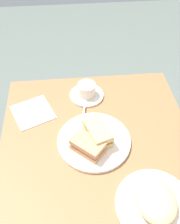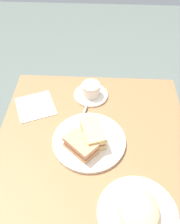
# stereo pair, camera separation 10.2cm
# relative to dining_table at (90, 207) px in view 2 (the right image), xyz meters

# --- Properties ---
(dining_table) EXTENTS (1.14, 0.72, 0.74)m
(dining_table) POSITION_rel_dining_table_xyz_m (0.00, 0.00, 0.00)
(dining_table) COLOR #8F623C
(dining_table) RESTS_ON ground_plane
(sandwich_plate) EXTENTS (0.27, 0.27, 0.01)m
(sandwich_plate) POSITION_rel_dining_table_xyz_m (-0.19, -0.01, 0.14)
(sandwich_plate) COLOR silver
(sandwich_plate) RESTS_ON dining_table
(sandwich_front) EXTENTS (0.14, 0.10, 0.06)m
(sandwich_front) POSITION_rel_dining_table_xyz_m (-0.20, -0.00, 0.18)
(sandwich_front) COLOR #DAB470
(sandwich_front) RESTS_ON sandwich_plate
(sandwich_back) EXTENTS (0.13, 0.13, 0.05)m
(sandwich_back) POSITION_rel_dining_table_xyz_m (-0.15, -0.04, 0.17)
(sandwich_back) COLOR tan
(sandwich_back) RESTS_ON sandwich_plate
(coffee_saucer) EXTENTS (0.15, 0.15, 0.01)m
(coffee_saucer) POSITION_rel_dining_table_xyz_m (-0.44, -0.02, 0.14)
(coffee_saucer) COLOR beige
(coffee_saucer) RESTS_ON dining_table
(coffee_cup) EXTENTS (0.10, 0.08, 0.06)m
(coffee_cup) POSITION_rel_dining_table_xyz_m (-0.44, -0.02, 0.17)
(coffee_cup) COLOR silver
(coffee_cup) RESTS_ON coffee_saucer
(spoon) EXTENTS (0.10, 0.03, 0.01)m
(spoon) POSITION_rel_dining_table_xyz_m (-0.37, -0.03, 0.14)
(spoon) COLOR silver
(spoon) RESTS_ON coffee_saucer
(side_plate) EXTENTS (0.24, 0.24, 0.01)m
(side_plate) POSITION_rel_dining_table_xyz_m (0.07, 0.15, 0.14)
(side_plate) COLOR silver
(side_plate) RESTS_ON dining_table
(side_food_pile) EXTENTS (0.15, 0.12, 0.04)m
(side_food_pile) POSITION_rel_dining_table_xyz_m (0.07, 0.15, 0.17)
(side_food_pile) COLOR #DDB77A
(side_food_pile) RESTS_ON side_plate
(napkin) EXTENTS (0.20, 0.20, 0.00)m
(napkin) POSITION_rel_dining_table_xyz_m (-0.36, -0.25, 0.13)
(napkin) COLOR white
(napkin) RESTS_ON dining_table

